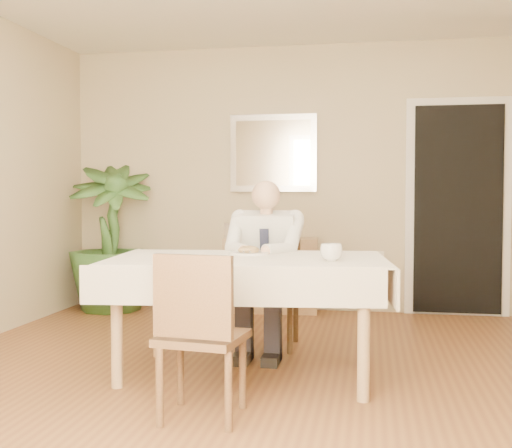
% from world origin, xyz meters
% --- Properties ---
extents(room, '(5.00, 5.02, 2.60)m').
position_xyz_m(room, '(0.00, 0.00, 1.30)').
color(room, brown).
rests_on(room, ground).
extents(window, '(1.34, 0.04, 1.44)m').
position_xyz_m(window, '(0.00, -2.47, 1.45)').
color(window, white).
rests_on(window, room).
extents(doorway, '(0.96, 0.07, 2.10)m').
position_xyz_m(doorway, '(1.55, 2.46, 1.00)').
color(doorway, white).
rests_on(doorway, ground).
extents(mirror, '(0.86, 0.04, 0.76)m').
position_xyz_m(mirror, '(-0.21, 2.47, 1.55)').
color(mirror, silver).
rests_on(mirror, room).
extents(dining_table, '(1.82, 1.19, 0.75)m').
position_xyz_m(dining_table, '(-0.01, 0.12, 0.67)').
color(dining_table, tan).
rests_on(dining_table, ground).
extents(chair_far, '(0.44, 0.44, 0.92)m').
position_xyz_m(chair_far, '(-0.01, 1.00, 0.52)').
color(chair_far, '#49311C').
rests_on(chair_far, ground).
extents(chair_near, '(0.45, 0.45, 0.86)m').
position_xyz_m(chair_near, '(-0.10, -0.73, 0.48)').
color(chair_near, '#49311C').
rests_on(chair_near, ground).
extents(seated_man, '(0.48, 0.72, 1.24)m').
position_xyz_m(seated_man, '(-0.01, 0.71, 0.69)').
color(seated_man, silver).
rests_on(seated_man, ground).
extents(plate, '(0.26, 0.26, 0.02)m').
position_xyz_m(plate, '(-0.04, 0.29, 0.76)').
color(plate, white).
rests_on(plate, dining_table).
extents(food, '(0.14, 0.14, 0.06)m').
position_xyz_m(food, '(-0.04, 0.29, 0.78)').
color(food, olive).
rests_on(food, dining_table).
extents(knife, '(0.01, 0.13, 0.01)m').
position_xyz_m(knife, '(0.00, 0.23, 0.78)').
color(knife, silver).
rests_on(knife, dining_table).
extents(fork, '(0.01, 0.13, 0.01)m').
position_xyz_m(fork, '(-0.08, 0.23, 0.78)').
color(fork, silver).
rests_on(fork, dining_table).
extents(coffee_mug, '(0.15, 0.15, 0.10)m').
position_xyz_m(coffee_mug, '(0.52, -0.01, 0.80)').
color(coffee_mug, white).
rests_on(coffee_mug, dining_table).
extents(sideboard, '(0.92, 0.36, 0.72)m').
position_xyz_m(sideboard, '(-0.21, 2.32, 0.36)').
color(sideboard, tan).
rests_on(sideboard, ground).
extents(photo_frame_left, '(0.10, 0.02, 0.14)m').
position_xyz_m(photo_frame_left, '(-0.63, 2.35, 0.79)').
color(photo_frame_left, silver).
rests_on(photo_frame_left, sideboard).
extents(photo_frame_center, '(0.10, 0.02, 0.14)m').
position_xyz_m(photo_frame_center, '(-0.40, 2.38, 0.79)').
color(photo_frame_center, silver).
rests_on(photo_frame_center, sideboard).
extents(photo_frame_right, '(0.10, 0.02, 0.14)m').
position_xyz_m(photo_frame_right, '(-0.16, 2.34, 0.79)').
color(photo_frame_right, silver).
rests_on(photo_frame_right, sideboard).
extents(potted_palm, '(1.05, 1.05, 1.44)m').
position_xyz_m(potted_palm, '(-1.78, 2.14, 0.72)').
color(potted_palm, '#2A4D1E').
rests_on(potted_palm, ground).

